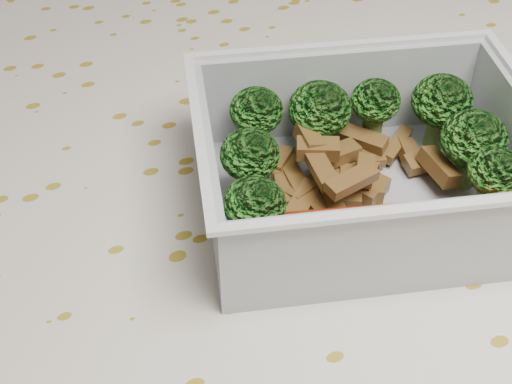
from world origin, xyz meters
name	(u,v)px	position (x,y,z in m)	size (l,w,h in m)	color
dining_table	(269,319)	(0.00, 0.00, 0.67)	(1.40, 0.90, 0.75)	brown
tablecloth	(270,268)	(0.00, 0.00, 0.72)	(1.46, 0.96, 0.19)	beige
lunch_container	(364,176)	(0.05, -0.01, 0.78)	(0.22, 0.19, 0.07)	#B7BDC5
broccoli_florets	(363,135)	(0.06, 0.01, 0.79)	(0.17, 0.13, 0.05)	#608C3F
meat_pile	(342,170)	(0.05, 0.01, 0.77)	(0.11, 0.08, 0.03)	brown
sausage	(391,227)	(0.05, -0.05, 0.78)	(0.16, 0.06, 0.03)	red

